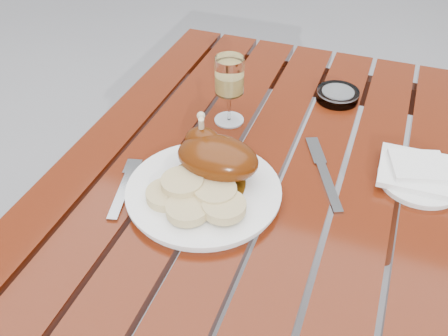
{
  "coord_description": "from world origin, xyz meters",
  "views": [
    {
      "loc": [
        0.22,
        -0.76,
        1.41
      ],
      "look_at": [
        -0.05,
        -0.04,
        0.78
      ],
      "focal_mm": 40.0,
      "sensor_mm": 36.0,
      "label": 1
    }
  ],
  "objects_px": {
    "dinner_plate": "(204,192)",
    "side_plate": "(420,180)",
    "table": "(247,284)",
    "wine_glass": "(229,91)",
    "ashtray": "(338,95)"
  },
  "relations": [
    {
      "from": "wine_glass",
      "to": "ashtray",
      "type": "height_order",
      "value": "wine_glass"
    },
    {
      "from": "dinner_plate",
      "to": "ashtray",
      "type": "height_order",
      "value": "ashtray"
    },
    {
      "from": "table",
      "to": "wine_glass",
      "type": "xyz_separation_m",
      "value": [
        -0.11,
        0.16,
        0.46
      ]
    },
    {
      "from": "dinner_plate",
      "to": "side_plate",
      "type": "height_order",
      "value": "dinner_plate"
    },
    {
      "from": "wine_glass",
      "to": "dinner_plate",
      "type": "bearing_deg",
      "value": -80.92
    },
    {
      "from": "table",
      "to": "side_plate",
      "type": "relative_size",
      "value": 7.17
    },
    {
      "from": "wine_glass",
      "to": "ashtray",
      "type": "bearing_deg",
      "value": 39.17
    },
    {
      "from": "wine_glass",
      "to": "side_plate",
      "type": "relative_size",
      "value": 0.97
    },
    {
      "from": "dinner_plate",
      "to": "ashtray",
      "type": "distance_m",
      "value": 0.48
    },
    {
      "from": "table",
      "to": "wine_glass",
      "type": "bearing_deg",
      "value": 124.46
    },
    {
      "from": "dinner_plate",
      "to": "side_plate",
      "type": "distance_m",
      "value": 0.44
    },
    {
      "from": "table",
      "to": "side_plate",
      "type": "height_order",
      "value": "side_plate"
    },
    {
      "from": "table",
      "to": "side_plate",
      "type": "xyz_separation_m",
      "value": [
        0.32,
        0.09,
        0.38
      ]
    },
    {
      "from": "wine_glass",
      "to": "ashtray",
      "type": "xyz_separation_m",
      "value": [
        0.22,
        0.18,
        -0.07
      ]
    },
    {
      "from": "table",
      "to": "wine_glass",
      "type": "height_order",
      "value": "wine_glass"
    }
  ]
}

